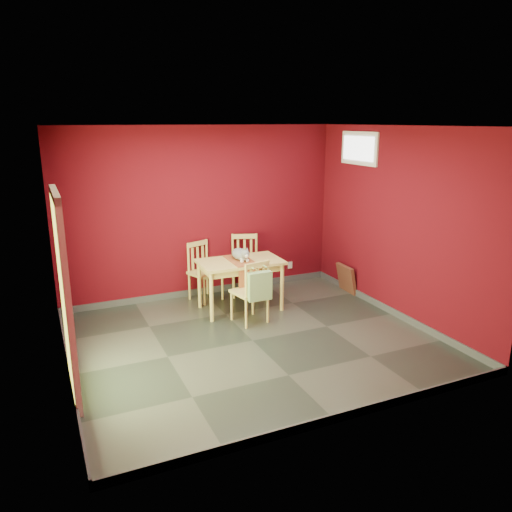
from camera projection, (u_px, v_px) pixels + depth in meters
name	position (u px, v px, depth m)	size (l,w,h in m)	color
ground	(253.00, 341.00, 6.48)	(4.50, 4.50, 0.00)	#2D342D
room_shell	(253.00, 337.00, 6.46)	(4.50, 4.50, 4.50)	#540811
doorway	(64.00, 291.00, 4.95)	(0.06, 1.01, 2.13)	#B7D838
window	(359.00, 148.00, 7.62)	(0.05, 0.90, 0.50)	white
outlet_plate	(290.00, 265.00, 8.78)	(0.08, 0.01, 0.12)	silver
dining_table	(240.00, 267.00, 7.39)	(1.24, 0.74, 0.76)	#DBC466
table_runner	(243.00, 266.00, 7.28)	(0.34, 0.69, 0.35)	#974C26
chair_far_left	(204.00, 270.00, 7.87)	(0.56, 0.56, 0.93)	#DBC466
chair_far_right	(245.00, 264.00, 8.13)	(0.58, 0.58, 0.97)	#DBC466
chair_near	(251.00, 291.00, 6.95)	(0.50, 0.50, 0.92)	#DBC466
tote_bag	(260.00, 286.00, 6.73)	(0.33, 0.20, 0.46)	#84AD6F
cat	(240.00, 252.00, 7.39)	(0.24, 0.46, 0.23)	slate
picture_frame	(346.00, 279.00, 8.26)	(0.17, 0.46, 0.46)	brown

